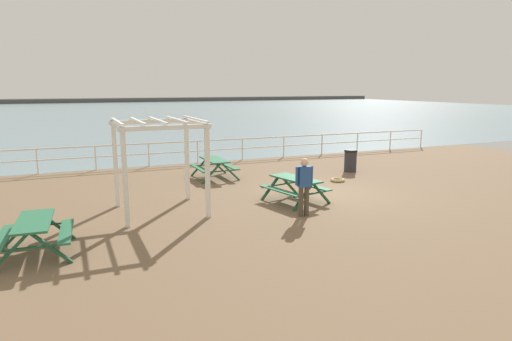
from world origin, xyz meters
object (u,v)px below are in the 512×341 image
object	(u,v)px
picnic_table_near_right	(34,229)
visitor	(304,183)
lattice_pergola	(158,144)
litter_bin	(350,161)
picnic_table_mid_centre	(295,184)
picnic_table_near_left	(214,164)

from	to	relation	value
picnic_table_near_right	visitor	distance (m)	6.81
picnic_table_near_right	lattice_pergola	xyz separation A→B (m)	(3.18, 2.28, 1.41)
visitor	litter_bin	distance (m)	7.16
picnic_table_mid_centre	litter_bin	bearing A→B (deg)	-65.07
visitor	lattice_pergola	xyz separation A→B (m)	(-3.62, 2.04, 1.05)
visitor	lattice_pergola	distance (m)	4.29
picnic_table_near_right	lattice_pergola	world-z (taller)	lattice_pergola
visitor	lattice_pergola	world-z (taller)	lattice_pergola
picnic_table_near_left	picnic_table_mid_centre	world-z (taller)	same
picnic_table_near_right	litter_bin	xyz separation A→B (m)	(11.89, 5.26, -0.10)
lattice_pergola	litter_bin	size ratio (longest dim) A/B	2.84
picnic_table_near_left	lattice_pergola	world-z (taller)	lattice_pergola
picnic_table_near_right	lattice_pergola	distance (m)	4.16
picnic_table_mid_centre	picnic_table_near_left	bearing A→B (deg)	2.30
picnic_table_mid_centre	visitor	xyz separation A→B (m)	(-0.52, -1.47, 0.36)
picnic_table_near_left	picnic_table_near_right	distance (m)	8.72
picnic_table_near_left	litter_bin	distance (m)	5.88
visitor	litter_bin	bearing A→B (deg)	138.34
picnic_table_near_right	picnic_table_mid_centre	bearing A→B (deg)	-73.72
visitor	lattice_pergola	size ratio (longest dim) A/B	0.61
visitor	picnic_table_mid_centre	bearing A→B (deg)	164.25
picnic_table_near_right	visitor	size ratio (longest dim) A/B	1.13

